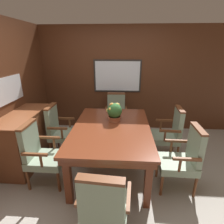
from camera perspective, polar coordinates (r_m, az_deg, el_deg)
The scene contains 11 objects.
ground_plane at distance 3.01m, azimuth -1.51°, elevation -20.48°, with size 14.00×14.00×0.00m, color #A39E93.
wall_back at distance 4.29m, azimuth 0.68°, elevation 10.37°, with size 7.20×0.08×2.45m.
dining_table at distance 2.86m, azimuth -0.19°, elevation -6.57°, with size 1.23×1.76×0.77m.
chair_left_near at distance 2.85m, azimuth -22.33°, elevation -12.20°, with size 0.52×0.50×0.98m.
chair_right_near at distance 2.74m, azimuth 22.34°, elevation -13.51°, with size 0.52×0.50×0.98m.
chair_left_far at distance 3.47m, azimuth -16.63°, elevation -5.39°, with size 0.52×0.50×0.98m.
chair_right_far at distance 3.39m, azimuth 18.19°, elevation -6.19°, with size 0.54×0.51×0.98m.
chair_head_near at distance 1.93m, azimuth -2.55°, elevation -28.66°, with size 0.52×0.55×0.98m.
chair_head_far at distance 4.09m, azimuth 1.35°, elevation -0.53°, with size 0.51×0.54×0.98m.
potted_plant at distance 2.99m, azimuth 0.82°, elevation 0.01°, with size 0.27×0.26×0.33m.
sideboard_cabinet at distance 3.46m, azimuth -26.31°, elevation -7.79°, with size 0.51×1.20×0.92m.
Camera 1 is at (0.22, -2.27, 1.97)m, focal length 28.00 mm.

